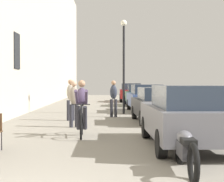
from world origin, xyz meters
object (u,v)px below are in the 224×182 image
Objects in this scene: pedestrian_mid at (71,97)px; pedestrian_far at (114,96)px; parked_car_fifth at (131,92)px; parked_motorcycle at (186,150)px; parked_car_third at (145,98)px; pedestrian_near at (74,101)px; street_lamp at (124,54)px; cyclist_on_bicycle at (82,110)px; parked_car_fourth at (138,95)px; parked_car_nearest at (186,115)px; parked_car_second at (157,104)px.

pedestrian_mid is 2.46m from pedestrian_far.
parked_car_fifth reaches higher than parked_motorcycle.
parked_motorcycle is (-0.61, -24.91, -0.41)m from parked_car_fifth.
parked_car_fifth is 2.07× the size of parked_motorcycle.
parked_motorcycle is at bearing -92.99° from parked_car_third.
pedestrian_near is 0.35× the size of street_lamp.
pedestrian_far reaches higher than cyclist_on_bicycle.
parked_car_fourth is 19.38m from parked_motorcycle.
pedestrian_far is at bearing -96.95° from parked_car_fifth.
pedestrian_near is 0.38× the size of parked_car_fifth.
pedestrian_far reaches higher than parked_motorcycle.
street_lamp is 2.99m from parked_car_third.
pedestrian_far is at bearing 101.47° from parked_car_nearest.
parked_motorcycle is at bearing -64.07° from cyclist_on_bicycle.
cyclist_on_bicycle reaches higher than parked_car_second.
parked_motorcycle is (2.99, -9.18, -0.59)m from pedestrian_mid.
parked_motorcycle is (1.12, -10.77, -0.57)m from pedestrian_far.
cyclist_on_bicycle is 6.33m from pedestrian_far.
pedestrian_mid is 0.82× the size of parked_motorcycle.
parked_car_second is (1.16, -4.19, -2.36)m from street_lamp.
parked_car_fifth is (0.06, 22.36, 0.00)m from parked_car_nearest.
parked_car_fourth is 0.94× the size of parked_car_fifth.
street_lamp is 2.28× the size of parked_motorcycle.
pedestrian_far reaches higher than parked_car_fourth.
pedestrian_far is 0.39× the size of parked_car_nearest.
pedestrian_far reaches higher than parked_car_fifth.
pedestrian_mid reaches higher than parked_car_second.
pedestrian_mid is 0.36× the size of street_lamp.
parked_car_second is 0.95× the size of parked_car_third.
parked_car_fifth is at bearing 77.12° from pedestrian_mid.
parked_car_nearest is (3.54, -6.63, -0.19)m from pedestrian_mid.
pedestrian_near is 5.29m from parked_car_nearest.
cyclist_on_bicycle is 0.36× the size of street_lamp.
pedestrian_far is (1.52, 3.99, 0.01)m from pedestrian_near.
street_lamp reaches higher than pedestrian_far.
cyclist_on_bicycle is 0.82× the size of parked_motorcycle.
street_lamp reaches higher than parked_car_second.
street_lamp is 7.26m from parked_car_fourth.
parked_car_third is (3.37, 7.24, -0.17)m from pedestrian_near.
pedestrian_mid is 7.52m from parked_car_nearest.
pedestrian_near is 0.97× the size of pedestrian_mid.
parked_car_second is at bearing 89.42° from parked_car_nearest.
cyclist_on_bicycle is at bearing 115.93° from parked_motorcycle.
cyclist_on_bicycle is at bearing -125.86° from parked_car_second.
parked_car_fifth is at bearing 90.01° from parked_car_second.
parked_car_second is 16.47m from parked_car_fifth.
pedestrian_mid is 10.86m from parked_car_fourth.
street_lamp is 10.39m from parked_car_nearest.
pedestrian_near is at bearing -105.23° from parked_car_fourth.
pedestrian_near is at bearing 111.27° from parked_motorcycle.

